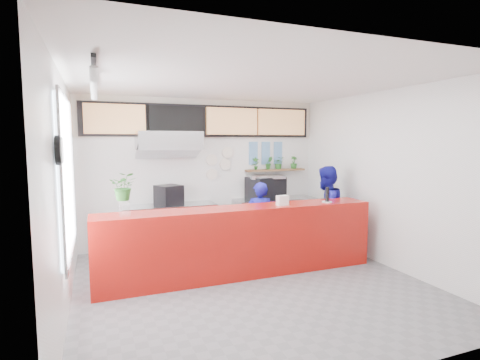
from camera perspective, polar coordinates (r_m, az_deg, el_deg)
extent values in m
plane|color=slate|center=(5.87, 1.62, -15.46)|extent=(5.00, 5.00, 0.00)
plane|color=silver|center=(5.53, 1.71, 14.89)|extent=(5.00, 5.00, 0.00)
plane|color=white|center=(7.85, -5.43, 1.24)|extent=(5.00, 0.00, 5.00)
plane|color=white|center=(5.09, -25.29, -1.86)|extent=(0.00, 5.00, 5.00)
plane|color=white|center=(6.86, 21.29, 0.18)|extent=(0.00, 5.00, 5.00)
cube|color=#A2120B|center=(6.04, 0.14, -9.31)|extent=(4.50, 0.60, 1.10)
cube|color=beige|center=(7.83, -5.49, 9.29)|extent=(5.00, 0.02, 0.80)
cube|color=#B2B5BA|center=(7.54, -10.63, -7.10)|extent=(1.80, 0.60, 0.90)
cube|color=black|center=(7.42, -10.80, -2.27)|extent=(0.57, 0.57, 0.39)
cube|color=#B2B5BA|center=(7.30, -10.81, 5.92)|extent=(1.20, 0.70, 0.35)
cube|color=#B2B5BA|center=(7.31, -10.78, 4.35)|extent=(1.20, 0.69, 0.31)
cube|color=#B2B5BA|center=(8.26, 5.34, -5.88)|extent=(1.80, 0.60, 0.90)
cube|color=black|center=(8.05, 3.93, -1.21)|extent=(0.85, 0.70, 0.48)
cube|color=#AFB1B6|center=(8.02, 3.94, 0.53)|extent=(0.80, 0.61, 0.07)
cube|color=brown|center=(8.34, 5.41, 1.52)|extent=(1.40, 0.18, 0.04)
cube|color=tan|center=(7.43, -18.51, 8.80)|extent=(1.10, 0.10, 0.55)
cube|color=black|center=(7.58, -9.61, 8.96)|extent=(1.10, 0.10, 0.55)
cube|color=tan|center=(7.90, -1.23, 8.92)|extent=(1.10, 0.10, 0.55)
cube|color=tan|center=(8.36, 6.35, 8.72)|extent=(1.10, 0.10, 0.55)
cube|color=black|center=(7.80, -5.43, 8.93)|extent=(4.80, 0.04, 0.65)
cube|color=silver|center=(5.36, -24.84, 0.68)|extent=(0.04, 2.20, 1.90)
cube|color=#B2B5BA|center=(5.36, -24.62, 0.69)|extent=(0.03, 2.30, 2.00)
cylinder|color=black|center=(4.15, -25.94, 4.10)|extent=(0.05, 0.30, 0.30)
cylinder|color=white|center=(4.15, -25.53, 4.11)|extent=(0.02, 0.26, 0.26)
cube|color=black|center=(5.10, -21.39, 14.57)|extent=(0.05, 2.40, 0.04)
cylinder|color=silver|center=(7.85, -4.33, 3.08)|extent=(0.24, 0.03, 0.24)
cylinder|color=silver|center=(7.95, -2.25, 2.41)|extent=(0.24, 0.03, 0.24)
cylinder|color=silver|center=(7.87, -4.32, 0.90)|extent=(0.24, 0.03, 0.24)
cylinder|color=silver|center=(7.95, -1.92, 4.21)|extent=(0.24, 0.03, 0.24)
cube|color=#598CBF|center=(8.17, 2.04, 4.96)|extent=(0.20, 0.02, 0.25)
cube|color=#598CBF|center=(8.30, 3.95, 4.97)|extent=(0.20, 0.02, 0.25)
cube|color=#598CBF|center=(8.43, 5.81, 4.97)|extent=(0.20, 0.02, 0.25)
cube|color=#598CBF|center=(8.18, 2.04, 3.21)|extent=(0.20, 0.02, 0.25)
cube|color=#598CBF|center=(8.31, 3.94, 3.24)|extent=(0.20, 0.02, 0.25)
cube|color=#598CBF|center=(8.44, 5.79, 3.27)|extent=(0.20, 0.02, 0.25)
imported|color=navy|center=(6.79, 3.03, -6.24)|extent=(0.60, 0.50, 1.41)
imported|color=navy|center=(7.30, 12.89, -4.49)|extent=(1.01, 0.92, 1.67)
imported|color=#286423|center=(8.12, 2.40, 2.53)|extent=(0.17, 0.13, 0.27)
imported|color=#286423|center=(8.26, 4.45, 2.62)|extent=(0.18, 0.15, 0.29)
imported|color=#286423|center=(8.36, 5.94, 2.59)|extent=(0.31, 0.29, 0.27)
imported|color=#286423|center=(8.54, 8.20, 2.67)|extent=(0.17, 0.16, 0.28)
cylinder|color=silver|center=(5.46, -17.18, -4.28)|extent=(0.20, 0.20, 0.19)
imported|color=#286423|center=(5.41, -17.29, -0.93)|extent=(0.41, 0.38, 0.40)
cube|color=white|center=(6.12, 6.49, -3.11)|extent=(0.19, 0.12, 0.16)
cylinder|color=white|center=(6.56, 13.12, -3.28)|extent=(0.22, 0.22, 0.01)
cylinder|color=black|center=(6.54, 13.14, -2.14)|extent=(0.07, 0.07, 0.25)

